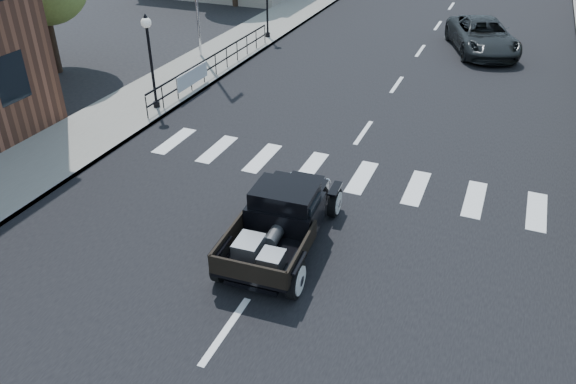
% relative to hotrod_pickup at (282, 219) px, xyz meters
% --- Properties ---
extents(ground, '(120.00, 120.00, 0.00)m').
position_rel_hotrod_pickup_xyz_m(ground, '(0.06, -0.03, -0.78)').
color(ground, black).
rests_on(ground, ground).
extents(road, '(14.00, 80.00, 0.02)m').
position_rel_hotrod_pickup_xyz_m(road, '(0.06, 14.97, -0.77)').
color(road, black).
rests_on(road, ground).
extents(road_markings, '(12.00, 60.00, 0.06)m').
position_rel_hotrod_pickup_xyz_m(road_markings, '(0.06, 9.97, -0.78)').
color(road_markings, silver).
rests_on(road_markings, ground).
extents(sidewalk_left, '(3.00, 80.00, 0.15)m').
position_rel_hotrod_pickup_xyz_m(sidewalk_left, '(-8.44, 14.97, -0.71)').
color(sidewalk_left, gray).
rests_on(sidewalk_left, ground).
extents(railing, '(0.08, 10.00, 1.00)m').
position_rel_hotrod_pickup_xyz_m(railing, '(-7.24, 9.97, -0.13)').
color(railing, black).
rests_on(railing, sidewalk_left).
extents(banner, '(0.04, 2.20, 0.60)m').
position_rel_hotrod_pickup_xyz_m(banner, '(-7.16, 7.97, -0.33)').
color(banner, silver).
rests_on(banner, sidewalk_left).
extents(lamp_post_b, '(0.36, 0.36, 3.37)m').
position_rel_hotrod_pickup_xyz_m(lamp_post_b, '(-7.54, 5.97, 1.05)').
color(lamp_post_b, black).
rests_on(lamp_post_b, sidewalk_left).
extents(lamp_post_c, '(0.36, 0.36, 3.37)m').
position_rel_hotrod_pickup_xyz_m(lamp_post_c, '(-7.54, 15.97, 1.05)').
color(lamp_post_c, black).
rests_on(lamp_post_c, sidewalk_left).
extents(hotrod_pickup, '(2.36, 4.62, 1.56)m').
position_rel_hotrod_pickup_xyz_m(hotrod_pickup, '(0.00, 0.00, 0.00)').
color(hotrod_pickup, black).
rests_on(hotrod_pickup, ground).
extents(second_car, '(4.26, 6.00, 1.52)m').
position_rel_hotrod_pickup_xyz_m(second_car, '(2.72, 17.92, -0.02)').
color(second_car, black).
rests_on(second_car, ground).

